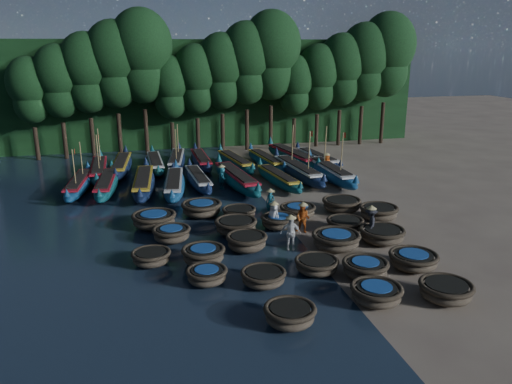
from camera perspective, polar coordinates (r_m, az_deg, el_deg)
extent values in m
plane|color=gray|center=(27.99, 3.21, -3.44)|extent=(120.00, 120.00, 0.00)
cube|color=black|center=(49.47, -4.73, 11.20)|extent=(40.00, 3.00, 10.00)
ellipsoid|color=brown|center=(18.15, 3.89, -14.03)|extent=(2.25, 2.25, 0.65)
torus|color=#3A3022|center=(18.00, 3.91, -13.19)|extent=(1.90, 1.90, 0.20)
cylinder|color=black|center=(17.98, 3.91, -13.08)|extent=(1.43, 1.43, 0.06)
ellipsoid|color=brown|center=(20.01, 13.57, -11.41)|extent=(2.32, 2.32, 0.65)
torus|color=#3A3022|center=(19.87, 13.63, -10.63)|extent=(2.04, 2.04, 0.20)
cylinder|color=black|center=(19.85, 13.64, -10.53)|extent=(1.54, 1.54, 0.06)
cylinder|color=navy|center=(19.84, 13.65, -10.43)|extent=(1.19, 1.19, 0.04)
ellipsoid|color=brown|center=(20.97, 20.85, -10.70)|extent=(2.01, 2.01, 0.67)
torus|color=#3A3022|center=(20.83, 20.93, -9.93)|extent=(2.11, 2.11, 0.20)
cylinder|color=black|center=(20.81, 20.95, -9.83)|extent=(1.60, 1.60, 0.06)
ellipsoid|color=brown|center=(21.02, -5.63, -9.65)|extent=(2.09, 2.09, 0.60)
torus|color=#3A3022|center=(20.90, -5.66, -8.97)|extent=(1.74, 1.74, 0.18)
cylinder|color=black|center=(20.88, -5.66, -8.88)|extent=(1.31, 1.31, 0.05)
cylinder|color=navy|center=(20.87, -5.66, -8.79)|extent=(1.01, 1.01, 0.04)
ellipsoid|color=brown|center=(20.80, 0.84, -9.88)|extent=(2.29, 2.29, 0.59)
torus|color=#3A3022|center=(20.68, 0.85, -9.20)|extent=(1.90, 1.90, 0.18)
cylinder|color=black|center=(20.66, 0.85, -9.11)|extent=(1.45, 1.45, 0.05)
ellipsoid|color=brown|center=(21.99, 6.94, -8.46)|extent=(2.33, 2.33, 0.60)
torus|color=#3A3022|center=(21.88, 6.96, -7.80)|extent=(1.94, 1.94, 0.18)
cylinder|color=black|center=(21.86, 6.97, -7.71)|extent=(1.47, 1.47, 0.05)
ellipsoid|color=brown|center=(21.92, 12.37, -8.72)|extent=(1.88, 1.88, 0.67)
torus|color=#3A3022|center=(21.79, 12.42, -7.97)|extent=(2.01, 2.01, 0.20)
cylinder|color=black|center=(21.77, 12.42, -7.87)|extent=(1.51, 1.51, 0.06)
cylinder|color=navy|center=(21.75, 12.43, -7.77)|extent=(1.16, 1.16, 0.04)
ellipsoid|color=brown|center=(23.29, 17.52, -7.61)|extent=(2.50, 2.50, 0.65)
torus|color=#3A3022|center=(23.17, 17.59, -6.92)|extent=(2.19, 2.19, 0.20)
cylinder|color=black|center=(23.15, 17.60, -6.83)|extent=(1.67, 1.67, 0.06)
cylinder|color=navy|center=(23.14, 17.61, -6.74)|extent=(1.29, 1.29, 0.04)
ellipsoid|color=brown|center=(23.07, -11.86, -7.48)|extent=(2.17, 2.17, 0.59)
torus|color=#3A3022|center=(22.96, -11.90, -6.84)|extent=(1.80, 1.80, 0.18)
cylinder|color=black|center=(22.94, -11.91, -6.76)|extent=(1.36, 1.36, 0.05)
ellipsoid|color=brown|center=(22.75, -6.02, -7.39)|extent=(1.89, 1.89, 0.72)
torus|color=#3A3022|center=(22.62, -6.04, -6.61)|extent=(2.00, 2.00, 0.22)
cylinder|color=black|center=(22.60, -6.05, -6.50)|extent=(1.49, 1.49, 0.07)
cylinder|color=navy|center=(22.58, -6.05, -6.40)|extent=(1.15, 1.15, 0.04)
ellipsoid|color=brown|center=(24.07, -1.07, -5.90)|extent=(2.00, 2.00, 0.72)
torus|color=#3A3022|center=(23.94, -1.07, -5.15)|extent=(2.02, 2.02, 0.22)
cylinder|color=black|center=(23.93, -1.07, -5.05)|extent=(1.51, 1.51, 0.07)
ellipsoid|color=brown|center=(24.55, 9.13, -5.66)|extent=(2.40, 2.40, 0.72)
torus|color=#3A3022|center=(24.43, 9.17, -4.92)|extent=(2.39, 2.39, 0.22)
cylinder|color=black|center=(24.41, 9.17, -4.82)|extent=(1.82, 1.82, 0.07)
cylinder|color=navy|center=(24.39, 9.18, -4.72)|extent=(1.40, 1.40, 0.04)
ellipsoid|color=brown|center=(25.78, 14.19, -4.92)|extent=(2.21, 2.21, 0.68)
torus|color=#3A3022|center=(25.67, 14.24, -4.25)|extent=(2.29, 2.29, 0.21)
cylinder|color=black|center=(25.66, 14.25, -4.17)|extent=(1.75, 1.75, 0.06)
ellipsoid|color=brown|center=(25.46, -9.61, -4.93)|extent=(2.13, 2.13, 0.67)
torus|color=#3A3022|center=(25.35, -9.65, -4.27)|extent=(1.93, 1.93, 0.20)
cylinder|color=black|center=(25.34, -9.65, -4.18)|extent=(1.45, 1.45, 0.06)
cylinder|color=navy|center=(25.32, -9.65, -4.10)|extent=(1.12, 1.12, 0.04)
ellipsoid|color=brown|center=(26.06, -2.30, -4.11)|extent=(2.17, 2.17, 0.73)
torus|color=#3A3022|center=(25.94, -2.31, -3.40)|extent=(2.24, 2.24, 0.22)
cylinder|color=black|center=(25.93, -2.31, -3.31)|extent=(1.69, 1.69, 0.07)
ellipsoid|color=brown|center=(26.89, 2.59, -3.54)|extent=(2.25, 2.25, 0.65)
torus|color=#3A3022|center=(26.79, 2.60, -2.92)|extent=(1.94, 1.94, 0.20)
cylinder|color=black|center=(26.77, 2.60, -2.84)|extent=(1.46, 1.46, 0.06)
cylinder|color=navy|center=(26.76, 2.60, -2.76)|extent=(1.12, 1.12, 0.04)
ellipsoid|color=brown|center=(26.93, 10.13, -3.80)|extent=(2.11, 2.11, 0.62)
torus|color=#3A3022|center=(26.83, 10.16, -3.21)|extent=(1.99, 1.99, 0.19)
cylinder|color=black|center=(26.82, 10.17, -3.14)|extent=(1.51, 1.51, 0.06)
ellipsoid|color=brown|center=(29.02, 13.84, -2.42)|extent=(2.33, 2.33, 0.72)
torus|color=#3A3022|center=(28.91, 13.89, -1.78)|extent=(2.20, 2.20, 0.22)
cylinder|color=black|center=(28.90, 13.90, -1.70)|extent=(1.66, 1.66, 0.07)
ellipsoid|color=brown|center=(27.53, -11.57, -3.30)|extent=(2.52, 2.52, 0.73)
torus|color=#3A3022|center=(27.42, -11.61, -2.63)|extent=(2.41, 2.41, 0.22)
cylinder|color=black|center=(27.41, -11.61, -2.54)|extent=(1.83, 1.83, 0.07)
cylinder|color=navy|center=(27.39, -11.62, -2.45)|extent=(1.41, 1.41, 0.04)
ellipsoid|color=brown|center=(28.93, -6.23, -2.06)|extent=(2.28, 2.28, 0.75)
torus|color=#3A3022|center=(28.82, -6.25, -1.40)|extent=(2.35, 2.35, 0.23)
cylinder|color=black|center=(28.80, -6.25, -1.32)|extent=(1.78, 1.78, 0.07)
cylinder|color=navy|center=(28.79, -6.25, -1.23)|extent=(1.37, 1.37, 0.05)
ellipsoid|color=brown|center=(28.30, -1.94, -2.54)|extent=(2.29, 2.29, 0.61)
torus|color=#3A3022|center=(28.21, -1.95, -2.00)|extent=(1.94, 1.94, 0.18)
cylinder|color=black|center=(28.19, -1.95, -1.93)|extent=(1.47, 1.47, 0.06)
ellipsoid|color=brown|center=(28.60, 4.78, -2.33)|extent=(2.47, 2.47, 0.65)
torus|color=#3A3022|center=(28.50, 4.79, -1.75)|extent=(2.08, 2.08, 0.20)
cylinder|color=black|center=(28.49, 4.79, -1.67)|extent=(1.58, 1.58, 0.06)
cylinder|color=navy|center=(28.48, 4.80, -1.60)|extent=(1.21, 1.21, 0.04)
ellipsoid|color=brown|center=(29.96, 9.74, -1.58)|extent=(2.27, 2.27, 0.71)
torus|color=#3A3022|center=(29.86, 9.77, -0.97)|extent=(2.32, 2.32, 0.22)
cylinder|color=black|center=(29.85, 9.78, -0.89)|extent=(1.76, 1.76, 0.06)
ellipsoid|color=navy|center=(35.49, -19.57, 0.72)|extent=(2.00, 7.47, 0.92)
cone|color=navy|center=(38.77, -18.69, 3.00)|extent=(0.41, 0.41, 0.55)
cone|color=navy|center=(31.95, -20.82, -0.06)|extent=(0.41, 0.41, 0.46)
cube|color=maroon|center=(35.39, -19.63, 1.32)|extent=(1.49, 5.78, 0.11)
cube|color=black|center=(35.37, -19.64, 1.44)|extent=(1.17, 5.02, 0.09)
cylinder|color=#997F4C|center=(36.18, -19.33, 3.45)|extent=(0.06, 0.22, 2.58)
cylinder|color=#997F4C|center=(33.80, -20.07, 2.50)|extent=(0.06, 0.22, 2.58)
plane|color=red|center=(33.54, -20.03, 4.38)|extent=(0.00, 0.32, 0.32)
ellipsoid|color=#0D4E4E|center=(34.94, -16.71, 0.78)|extent=(1.87, 7.76, 0.96)
cone|color=#0D4E4E|center=(38.40, -16.20, 3.17)|extent=(0.42, 0.42, 0.58)
cone|color=#0D4E4E|center=(31.20, -17.51, -0.04)|extent=(0.42, 0.42, 0.48)
cube|color=maroon|center=(34.83, -16.76, 1.41)|extent=(1.38, 6.01, 0.12)
cube|color=black|center=(34.81, -16.77, 1.54)|extent=(1.08, 5.23, 0.10)
ellipsoid|color=#111E3E|center=(34.43, -12.72, 0.92)|extent=(2.11, 8.40, 1.04)
cone|color=#111E3E|center=(38.19, -12.49, 3.50)|extent=(0.46, 0.46, 0.62)
cone|color=#111E3E|center=(30.37, -13.16, 0.02)|extent=(0.46, 0.46, 0.52)
cube|color=gold|center=(34.32, -12.77, 1.62)|extent=(1.56, 6.51, 0.12)
cube|color=black|center=(34.30, -12.77, 1.75)|extent=(1.22, 5.66, 0.10)
ellipsoid|color=navy|center=(33.82, -9.31, 0.78)|extent=(2.32, 7.97, 0.98)
cone|color=navy|center=(37.38, -9.16, 3.30)|extent=(0.43, 0.43, 0.59)
cone|color=navy|center=(29.98, -9.60, -0.11)|extent=(0.43, 0.43, 0.49)
cube|color=beige|center=(33.72, -9.34, 1.45)|extent=(1.73, 6.17, 0.12)
cube|color=black|center=(33.70, -9.35, 1.58)|extent=(1.38, 5.36, 0.10)
ellipsoid|color=#111E3E|center=(35.03, -6.62, 1.37)|extent=(1.72, 7.25, 0.90)
cone|color=#111E3E|center=(38.25, -7.63, 3.52)|extent=(0.40, 0.40, 0.54)
cone|color=#111E3E|center=(31.57, -5.47, 0.73)|extent=(0.40, 0.40, 0.45)
cube|color=beige|center=(34.94, -6.64, 1.96)|extent=(1.27, 5.62, 0.11)
cube|color=black|center=(34.92, -6.65, 2.08)|extent=(0.99, 4.89, 0.09)
ellipsoid|color=#0D4E4E|center=(34.61, -2.25, 1.43)|extent=(2.60, 8.79, 1.08)
cone|color=#0D4E4E|center=(38.36, -4.26, 3.98)|extent=(0.48, 0.48, 0.65)
cone|color=#0D4E4E|center=(30.60, 0.25, 0.68)|extent=(0.48, 0.48, 0.54)
cube|color=maroon|center=(34.49, -2.25, 2.16)|extent=(1.94, 6.80, 0.13)
cube|color=black|center=(34.47, -2.26, 2.30)|extent=(1.55, 5.91, 0.11)
ellipsoid|color=#0D4E4E|center=(35.07, 2.57, 1.48)|extent=(2.22, 7.30, 0.90)
cone|color=#0D4E4E|center=(38.07, 0.46, 3.61)|extent=(0.40, 0.40, 0.54)
cone|color=#0D4E4E|center=(31.86, 5.11, 0.88)|extent=(0.40, 0.40, 0.45)
cube|color=gold|center=(34.97, 2.58, 2.08)|extent=(1.66, 5.65, 0.11)
cube|color=black|center=(34.95, 2.58, 2.19)|extent=(1.33, 4.91, 0.09)
ellipsoid|color=#111E3E|center=(36.84, 4.77, 2.33)|extent=(2.39, 8.85, 1.09)
cone|color=#111E3E|center=(40.51, 2.37, 4.71)|extent=(0.48, 0.48, 0.66)
cone|color=#111E3E|center=(32.95, 7.77, 1.71)|extent=(0.48, 0.48, 0.55)
cube|color=beige|center=(36.73, 4.79, 3.02)|extent=(1.78, 6.85, 0.13)
cube|color=black|center=(36.71, 4.79, 3.16)|extent=(1.40, 5.95, 0.11)
cylinder|color=#997F4C|center=(37.67, 4.18, 5.38)|extent=(0.08, 0.26, 3.06)
cylinder|color=#997F4C|center=(35.04, 6.08, 4.49)|extent=(0.08, 0.26, 3.06)
plane|color=red|center=(34.85, 6.39, 6.65)|extent=(0.00, 0.38, 0.38)
ellipsoid|color=navy|center=(36.80, 8.45, 2.18)|extent=(1.76, 8.65, 1.08)
cone|color=navy|center=(40.42, 6.14, 4.57)|extent=(0.47, 0.47, 0.65)
cone|color=navy|center=(32.96, 11.37, 1.50)|extent=(0.47, 0.47, 0.54)
cube|color=beige|center=(36.69, 8.48, 2.86)|extent=(1.29, 6.70, 0.13)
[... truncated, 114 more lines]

